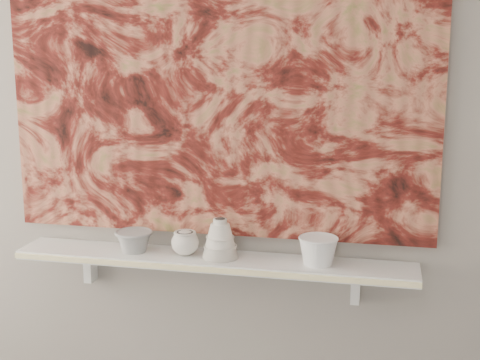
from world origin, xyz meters
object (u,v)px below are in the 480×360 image
(bell_vessel, at_px, (220,238))
(cup_cream, at_px, (185,243))
(painting, at_px, (217,78))
(bowl_grey, at_px, (134,241))
(shelf, at_px, (212,261))
(bowl_white, at_px, (318,250))

(bell_vessel, bearing_deg, cup_cream, 180.00)
(painting, height_order, bowl_grey, painting)
(shelf, xyz_separation_m, bowl_grey, (-0.29, 0.00, 0.05))
(shelf, xyz_separation_m, bowl_white, (0.37, 0.00, 0.06))
(shelf, distance_m, bowl_white, 0.37)
(bowl_grey, bearing_deg, cup_cream, 0.00)
(bowl_white, bearing_deg, bowl_grey, 180.00)
(shelf, height_order, bowl_grey, bowl_grey)
(bell_vessel, xyz_separation_m, bowl_white, (0.34, 0.00, -0.02))
(shelf, xyz_separation_m, cup_cream, (-0.10, 0.00, 0.06))
(bowl_grey, height_order, cup_cream, cup_cream)
(shelf, bearing_deg, bowl_white, 0.00)
(bowl_grey, bearing_deg, shelf, 0.00)
(shelf, bearing_deg, cup_cream, 180.00)
(bowl_white, bearing_deg, bell_vessel, 180.00)
(bowl_white, bearing_deg, painting, 167.57)
(shelf, bearing_deg, bell_vessel, 0.00)
(shelf, bearing_deg, bowl_grey, 180.00)
(cup_cream, distance_m, bell_vessel, 0.13)
(cup_cream, bearing_deg, bowl_white, 0.00)
(shelf, relative_size, cup_cream, 14.48)
(painting, xyz_separation_m, bell_vessel, (0.03, -0.08, -0.54))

